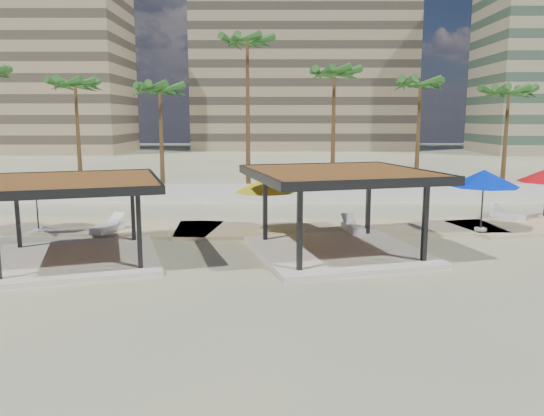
{
  "coord_description": "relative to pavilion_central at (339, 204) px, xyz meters",
  "views": [
    {
      "loc": [
        -1.26,
        -19.01,
        5.53
      ],
      "look_at": [
        -1.28,
        5.31,
        1.4
      ],
      "focal_mm": 35.0,
      "sensor_mm": 36.0,
      "label": 1
    }
  ],
  "objects": [
    {
      "name": "palm_d",
      "position": [
        -4.45,
        16.64,
        8.22
      ],
      "size": [
        3.0,
        3.0,
        11.62
      ],
      "color": "brown",
      "rests_on": "ground"
    },
    {
      "name": "palm_e",
      "position": [
        1.55,
        16.14,
        6.18
      ],
      "size": [
        3.0,
        3.0,
        9.42
      ],
      "color": "brown",
      "rests_on": "ground"
    },
    {
      "name": "palm_g",
      "position": [
        13.55,
        15.94,
        4.98
      ],
      "size": [
        3.0,
        3.0,
        8.15
      ],
      "color": "brown",
      "rests_on": "ground"
    },
    {
      "name": "umbrella_f",
      "position": [
        -13.91,
        3.54,
        0.2
      ],
      "size": [
        3.24,
        3.24,
        2.44
      ],
      "rotation": [
        0.0,
        0.0,
        -0.2
      ],
      "color": "beige",
      "rests_on": "promenade"
    },
    {
      "name": "palm_b",
      "position": [
        -16.45,
        16.44,
        5.5
      ],
      "size": [
        3.0,
        3.0,
        8.7
      ],
      "color": "brown",
      "rests_on": "ground"
    },
    {
      "name": "palm_f",
      "position": [
        7.55,
        16.34,
        5.52
      ],
      "size": [
        3.0,
        3.0,
        8.73
      ],
      "color": "brown",
      "rests_on": "ground"
    },
    {
      "name": "palm_c",
      "position": [
        -10.45,
        15.84,
        5.14
      ],
      "size": [
        3.0,
        3.0,
        8.32
      ],
      "color": "brown",
      "rests_on": "ground"
    },
    {
      "name": "promenade",
      "position": [
        0.55,
        5.41,
        -2.01
      ],
      "size": [
        44.45,
        7.97,
        0.24
      ],
      "color": "#C6B284",
      "rests_on": "ground"
    },
    {
      "name": "umbrella_b",
      "position": [
        -3.05,
        3.54,
        0.37
      ],
      "size": [
        2.97,
        2.97,
        2.63
      ],
      "rotation": [
        0.0,
        0.0,
        0.0
      ],
      "color": "beige",
      "rests_on": "promenade"
    },
    {
      "name": "pavilion_west",
      "position": [
        -10.4,
        -1.18,
        -0.13
      ],
      "size": [
        8.03,
        8.03,
        3.26
      ],
      "rotation": [
        0.0,
        0.0,
        0.3
      ],
      "color": "beige",
      "rests_on": "ground"
    },
    {
      "name": "lounger_b",
      "position": [
        1.14,
        3.58,
        -1.72
      ],
      "size": [
        0.96,
        2.0,
        0.73
      ],
      "rotation": [
        0.0,
        0.0,
        1.76
      ],
      "color": "white",
      "rests_on": "promenade"
    },
    {
      "name": "lounger_c",
      "position": [
        9.99,
        6.98,
        -1.72
      ],
      "size": [
        1.44,
        1.96,
        0.72
      ],
      "rotation": [
        0.0,
        0.0,
        2.07
      ],
      "color": "white",
      "rests_on": "promenade"
    },
    {
      "name": "pavilion_central",
      "position": [
        0.0,
        0.0,
        0.0
      ],
      "size": [
        8.39,
        8.39,
        3.48
      ],
      "rotation": [
        0.0,
        0.0,
        0.26
      ],
      "color": "beige",
      "rests_on": "ground"
    },
    {
      "name": "building_mid",
      "position": [
        2.55,
        75.74,
        12.19
      ],
      "size": [
        38.0,
        16.0,
        30.4
      ],
      "color": "#847259",
      "rests_on": "ground"
    },
    {
      "name": "lounger_a",
      "position": [
        -10.6,
        3.59,
        -1.71
      ],
      "size": [
        1.27,
        2.13,
        0.77
      ],
      "rotation": [
        0.0,
        0.0,
        1.24
      ],
      "color": "white",
      "rests_on": "promenade"
    },
    {
      "name": "umbrella_d",
      "position": [
        7.33,
        3.74,
        0.63
      ],
      "size": [
        3.85,
        3.85,
        2.94
      ],
      "rotation": [
        0.0,
        0.0,
        -0.18
      ],
      "color": "beige",
      "rests_on": "promenade"
    },
    {
      "name": "ground",
      "position": [
        -1.45,
        -2.26,
        -2.07
      ],
      "size": [
        200.0,
        200.0,
        0.0
      ],
      "primitive_type": "plane",
      "color": "tan",
      "rests_on": "ground"
    },
    {
      "name": "boundary_wall",
      "position": [
        -1.45,
        13.74,
        -1.47
      ],
      "size": [
        56.0,
        0.3,
        1.2
      ],
      "primitive_type": "cube",
      "color": "silver",
      "rests_on": "ground"
    },
    {
      "name": "building_west",
      "position": [
        -43.45,
        65.74,
        13.19
      ],
      "size": [
        34.0,
        16.0,
        32.4
      ],
      "color": "#937F60",
      "rests_on": "ground"
    }
  ]
}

